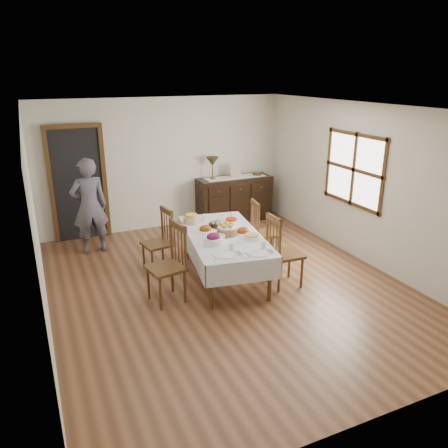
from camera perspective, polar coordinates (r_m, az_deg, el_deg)
name	(u,v)px	position (r m, az deg, el deg)	size (l,w,h in m)	color
ground	(227,285)	(6.65, 0.36, -8.01)	(6.00, 6.00, 0.00)	brown
room_shell	(206,174)	(6.40, -2.38, 6.55)	(5.02, 6.02, 2.65)	silver
dining_table	(224,240)	(6.65, 0.00, -2.05)	(1.39, 2.24, 0.72)	silver
chair_left_near	(169,263)	(6.07, -7.16, -5.04)	(0.54, 0.54, 1.12)	#4F3016
chair_left_far	(160,240)	(7.04, -8.38, -2.06)	(0.48, 0.48, 1.01)	#4F3016
chair_right_near	(282,251)	(6.48, 7.57, -3.46)	(0.49, 0.49, 1.11)	#4F3016
chair_right_far	(263,230)	(7.38, 5.06, -0.81)	(0.50, 0.50, 1.04)	#4F3016
sideboard	(234,199)	(9.34, 1.36, 3.28)	(1.59, 0.57, 0.95)	black
person	(89,203)	(7.89, -17.20, 2.63)	(0.57, 0.36, 1.81)	#54515E
bread_basket	(227,230)	(6.57, 0.37, -0.76)	(0.30, 0.30, 0.19)	brown
egg_basket	(216,225)	(6.92, -1.01, -0.07)	(0.25, 0.25, 0.11)	black
ham_platter_a	(205,229)	(6.75, -2.47, -0.69)	(0.32, 0.32, 0.11)	white
ham_platter_b	(243,231)	(6.66, 2.51, -0.96)	(0.32, 0.32, 0.11)	white
beet_bowl	(214,239)	(6.23, -1.38, -1.99)	(0.25, 0.25, 0.16)	white
carrot_bowl	(231,221)	(7.08, 0.95, 0.41)	(0.20, 0.20, 0.09)	white
pineapple_bowl	(191,219)	(7.10, -4.29, 0.64)	(0.26, 0.26, 0.15)	#D3B58E
casserole_dish	(252,237)	(6.43, 3.64, -1.68)	(0.24, 0.24, 0.07)	white
butter_dish	(219,237)	(6.43, -0.60, -1.65)	(0.15, 0.11, 0.07)	white
setting_left	(228,252)	(5.91, 0.48, -3.71)	(0.44, 0.31, 0.10)	white
setting_right	(260,251)	(5.99, 4.77, -3.49)	(0.44, 0.31, 0.10)	white
glass_far_a	(204,217)	(7.23, -2.58, 0.89)	(0.06, 0.06, 0.10)	white
glass_far_b	(232,216)	(7.27, 0.99, 1.00)	(0.07, 0.07, 0.10)	white
runner	(235,177)	(9.22, 1.44, 6.15)	(1.30, 0.35, 0.01)	white
table_lamp	(212,162)	(8.98, -1.52, 8.09)	(0.26, 0.26, 0.46)	brown
picture_frame	(235,171)	(9.16, 1.50, 6.93)	(0.22, 0.08, 0.28)	tan
deco_bowl	(257,174)	(9.42, 4.37, 6.54)	(0.20, 0.20, 0.06)	#4F3016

